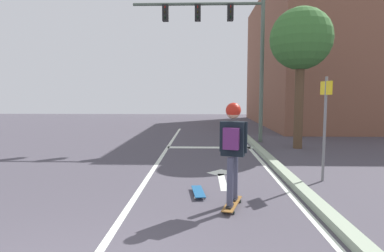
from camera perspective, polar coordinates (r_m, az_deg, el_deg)
The scene contains 13 objects.
lane_line_center at distance 8.56m, azimuth -6.89°, elevation -7.61°, with size 0.12×20.00×0.01m, color silver.
lane_line_curbside at distance 8.64m, azimuth 13.58°, elevation -7.60°, with size 0.12×20.00×0.01m, color silver.
stop_bar at distance 11.83m, azimuth 3.30°, elevation -3.89°, with size 3.18×0.40×0.01m, color silver.
lane_arrow_stem at distance 7.29m, azimuth 5.53°, elevation -9.95°, with size 0.16×1.40×0.01m, color silver.
lane_arrow_head at distance 8.11m, azimuth 5.14°, elevation -8.34°, with size 0.56×0.44×0.01m, color silver.
curb_strip at distance 8.68m, azimuth 15.22°, elevation -7.12°, with size 0.24×24.00×0.14m, color #94A48A.
skateboard at distance 5.70m, azimuth 7.25°, elevation -13.75°, with size 0.44×0.88×0.08m.
skater at distance 5.42m, azimuth 7.36°, elevation -2.44°, with size 0.46×0.63×1.74m.
spare_skateboard at distance 6.35m, azimuth 1.14°, elevation -11.74°, with size 0.30×0.79×0.07m.
traffic_signal_mast at distance 13.41m, azimuth 5.94°, elevation 15.89°, with size 5.33×0.34×5.83m.
street_sign_post at distance 7.66m, azimuth 22.89°, elevation 2.05°, with size 0.10×0.44×2.36m.
roadside_tree at distance 12.30m, azimuth 19.06°, elevation 14.36°, with size 2.21×2.21×5.06m.
building_block at distance 23.70m, azimuth 27.31°, elevation 10.56°, with size 12.23×12.82×8.51m, color brown.
Camera 1 is at (1.60, -2.23, 1.95)m, focal length 29.58 mm.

